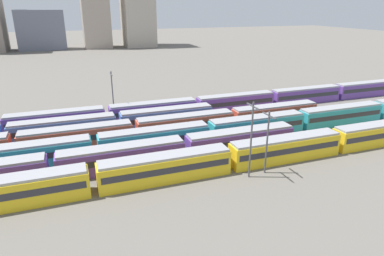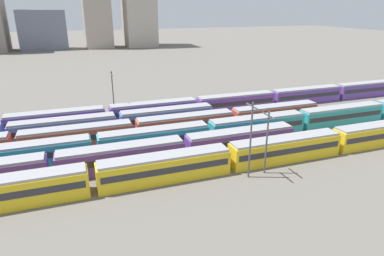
{
  "view_description": "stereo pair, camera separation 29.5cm",
  "coord_description": "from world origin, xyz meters",
  "px_view_note": "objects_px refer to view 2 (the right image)",
  "views": [
    {
      "loc": [
        15.05,
        -39.41,
        22.31
      ],
      "look_at": [
        34.02,
        13.0,
        2.04
      ],
      "focal_mm": 31.49,
      "sensor_mm": 36.0,
      "label": 1
    },
    {
      "loc": [
        15.33,
        -39.51,
        22.31
      ],
      "look_at": [
        34.02,
        13.0,
        2.04
      ],
      "focal_mm": 31.49,
      "sensor_mm": 36.0,
      "label": 2
    }
  ],
  "objects_px": {
    "train_track_3": "(134,130)",
    "train_track_5": "(197,106)",
    "train_track_1": "(122,157)",
    "train_track_4": "(64,128)",
    "catenary_pole_0": "(267,140)",
    "catenary_pole_2": "(251,137)",
    "train_track_0": "(165,167)",
    "train_track_2": "(208,132)",
    "catenary_pole_1": "(113,93)"
  },
  "relations": [
    {
      "from": "train_track_0",
      "to": "train_track_2",
      "type": "bearing_deg",
      "value": 44.65
    },
    {
      "from": "train_track_5",
      "to": "catenary_pole_0",
      "type": "height_order",
      "value": "catenary_pole_0"
    },
    {
      "from": "train_track_4",
      "to": "train_track_2",
      "type": "bearing_deg",
      "value": -24.0
    },
    {
      "from": "catenary_pole_2",
      "to": "catenary_pole_1",
      "type": "bearing_deg",
      "value": 113.5
    },
    {
      "from": "catenary_pole_0",
      "to": "catenary_pole_1",
      "type": "xyz_separation_m",
      "value": [
        -16.72,
        31.84,
        0.46
      ]
    },
    {
      "from": "train_track_1",
      "to": "train_track_5",
      "type": "height_order",
      "value": "same"
    },
    {
      "from": "train_track_4",
      "to": "train_track_0",
      "type": "bearing_deg",
      "value": -58.34
    },
    {
      "from": "catenary_pole_1",
      "to": "train_track_1",
      "type": "bearing_deg",
      "value": -94.79
    },
    {
      "from": "train_track_4",
      "to": "train_track_1",
      "type": "bearing_deg",
      "value": -63.26
    },
    {
      "from": "train_track_1",
      "to": "train_track_4",
      "type": "bearing_deg",
      "value": 116.74
    },
    {
      "from": "catenary_pole_1",
      "to": "catenary_pole_2",
      "type": "distance_m",
      "value": 35.09
    },
    {
      "from": "train_track_4",
      "to": "catenary_pole_2",
      "type": "bearing_deg",
      "value": -45.0
    },
    {
      "from": "train_track_4",
      "to": "catenary_pole_0",
      "type": "xyz_separation_m",
      "value": [
        26.58,
        -23.51,
        3.19
      ]
    },
    {
      "from": "train_track_3",
      "to": "catenary_pole_0",
      "type": "distance_m",
      "value": 23.91
    },
    {
      "from": "train_track_0",
      "to": "train_track_3",
      "type": "height_order",
      "value": "same"
    },
    {
      "from": "train_track_3",
      "to": "catenary_pole_2",
      "type": "xyz_separation_m",
      "value": [
        12.32,
        -18.66,
        4.03
      ]
    },
    {
      "from": "train_track_5",
      "to": "catenary_pole_2",
      "type": "xyz_separation_m",
      "value": [
        -3.13,
        -29.06,
        4.03
      ]
    },
    {
      "from": "catenary_pole_1",
      "to": "catenary_pole_2",
      "type": "relative_size",
      "value": 0.93
    },
    {
      "from": "train_track_4",
      "to": "catenary_pole_0",
      "type": "bearing_deg",
      "value": -41.49
    },
    {
      "from": "train_track_1",
      "to": "train_track_2",
      "type": "relative_size",
      "value": 0.5
    },
    {
      "from": "catenary_pole_1",
      "to": "catenary_pole_2",
      "type": "bearing_deg",
      "value": -66.5
    },
    {
      "from": "train_track_3",
      "to": "train_track_5",
      "type": "height_order",
      "value": "same"
    },
    {
      "from": "catenary_pole_0",
      "to": "catenary_pole_2",
      "type": "height_order",
      "value": "catenary_pole_2"
    },
    {
      "from": "train_track_3",
      "to": "train_track_5",
      "type": "distance_m",
      "value": 18.62
    },
    {
      "from": "train_track_3",
      "to": "catenary_pole_1",
      "type": "xyz_separation_m",
      "value": [
        -1.67,
        13.53,
        3.65
      ]
    },
    {
      "from": "catenary_pole_1",
      "to": "train_track_0",
      "type": "bearing_deg",
      "value": -84.19
    },
    {
      "from": "train_track_2",
      "to": "catenary_pole_1",
      "type": "relative_size",
      "value": 11.24
    },
    {
      "from": "train_track_3",
      "to": "train_track_5",
      "type": "relative_size",
      "value": 0.66
    },
    {
      "from": "train_track_0",
      "to": "train_track_3",
      "type": "relative_size",
      "value": 1.25
    },
    {
      "from": "catenary_pole_0",
      "to": "train_track_0",
      "type": "bearing_deg",
      "value": 168.84
    },
    {
      "from": "train_track_1",
      "to": "train_track_2",
      "type": "height_order",
      "value": "same"
    },
    {
      "from": "catenary_pole_0",
      "to": "catenary_pole_1",
      "type": "height_order",
      "value": "catenary_pole_1"
    },
    {
      "from": "train_track_3",
      "to": "catenary_pole_1",
      "type": "relative_size",
      "value": 7.46
    },
    {
      "from": "train_track_5",
      "to": "catenary_pole_0",
      "type": "relative_size",
      "value": 12.32
    },
    {
      "from": "train_track_4",
      "to": "train_track_5",
      "type": "bearing_deg",
      "value": 10.91
    },
    {
      "from": "train_track_0",
      "to": "catenary_pole_2",
      "type": "relative_size",
      "value": 8.7
    },
    {
      "from": "train_track_1",
      "to": "catenary_pole_2",
      "type": "relative_size",
      "value": 5.19
    },
    {
      "from": "train_track_2",
      "to": "catenary_pole_0",
      "type": "height_order",
      "value": "catenary_pole_0"
    },
    {
      "from": "train_track_3",
      "to": "train_track_4",
      "type": "bearing_deg",
      "value": 155.74
    },
    {
      "from": "train_track_0",
      "to": "catenary_pole_2",
      "type": "bearing_deg",
      "value": -15.49
    },
    {
      "from": "train_track_4",
      "to": "catenary_pole_0",
      "type": "relative_size",
      "value": 6.11
    },
    {
      "from": "train_track_2",
      "to": "catenary_pole_2",
      "type": "relative_size",
      "value": 10.45
    },
    {
      "from": "catenary_pole_0",
      "to": "catenary_pole_2",
      "type": "xyz_separation_m",
      "value": [
        -2.73,
        -0.34,
        0.84
      ]
    },
    {
      "from": "train_track_3",
      "to": "train_track_5",
      "type": "xyz_separation_m",
      "value": [
        15.44,
        10.4,
        0.0
      ]
    },
    {
      "from": "train_track_0",
      "to": "catenary_pole_0",
      "type": "xyz_separation_m",
      "value": [
        13.75,
        -2.71,
        3.19
      ]
    },
    {
      "from": "train_track_0",
      "to": "catenary_pole_1",
      "type": "xyz_separation_m",
      "value": [
        -2.96,
        29.13,
        3.65
      ]
    },
    {
      "from": "train_track_0",
      "to": "train_track_1",
      "type": "distance_m",
      "value": 7.19
    },
    {
      "from": "catenary_pole_2",
      "to": "train_track_1",
      "type": "bearing_deg",
      "value": 152.7
    },
    {
      "from": "train_track_3",
      "to": "train_track_5",
      "type": "bearing_deg",
      "value": 33.96
    },
    {
      "from": "catenary_pole_0",
      "to": "catenary_pole_2",
      "type": "bearing_deg",
      "value": -172.82
    }
  ]
}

